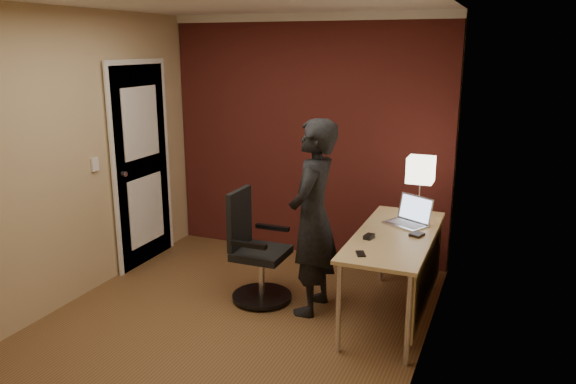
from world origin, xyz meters
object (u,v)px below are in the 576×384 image
at_px(desk, 403,250).
at_px(phone, 361,254).
at_px(mouse, 369,236).
at_px(office_chair, 255,254).
at_px(person, 313,218).
at_px(desk_lamp, 421,170).
at_px(laptop, 410,217).
at_px(wallet, 417,235).

xyz_separation_m(desk, phone, (-0.21, -0.55, 0.13)).
relative_size(mouse, office_chair, 0.10).
height_order(mouse, person, person).
bearing_deg(mouse, office_chair, -175.06).
distance_m(desk_lamp, office_chair, 1.60).
relative_size(laptop, phone, 3.60).
height_order(desk, person, person).
height_order(phone, office_chair, office_chair).
distance_m(desk_lamp, phone, 1.18).
xyz_separation_m(desk_lamp, office_chair, (-1.28, -0.64, -0.72)).
relative_size(desk, laptop, 3.62).
xyz_separation_m(phone, wallet, (0.31, 0.56, 0.01)).
height_order(laptop, wallet, laptop).
xyz_separation_m(mouse, wallet, (0.34, 0.20, -0.01)).
bearing_deg(wallet, person, -171.65).
distance_m(phone, wallet, 0.64).
bearing_deg(laptop, mouse, -115.14).
xyz_separation_m(desk_lamp, laptop, (-0.03, -0.23, -0.35)).
distance_m(phone, office_chair, 1.18).
bearing_deg(office_chair, desk_lamp, 26.44).
bearing_deg(office_chair, laptop, 18.13).
bearing_deg(office_chair, mouse, -4.42).
relative_size(phone, office_chair, 0.12).
relative_size(desk_lamp, mouse, 5.35).
bearing_deg(desk, phone, -110.91).
xyz_separation_m(desk_lamp, mouse, (-0.26, -0.72, -0.40)).
bearing_deg(laptop, desk_lamp, 82.65).
distance_m(laptop, person, 0.83).
height_order(desk, phone, phone).
height_order(desk, mouse, mouse).
bearing_deg(person, office_chair, -90.01).
relative_size(desk_lamp, office_chair, 0.55).
height_order(laptop, mouse, laptop).
distance_m(mouse, phone, 0.36).
bearing_deg(mouse, wallet, 40.22).
distance_m(desk, person, 0.77).
height_order(mouse, wallet, mouse).
bearing_deg(desk, mouse, -141.53).
bearing_deg(desk, office_chair, -174.98).
relative_size(phone, wallet, 1.05).
bearing_deg(person, phone, 49.92).
distance_m(desk_lamp, laptop, 0.42).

